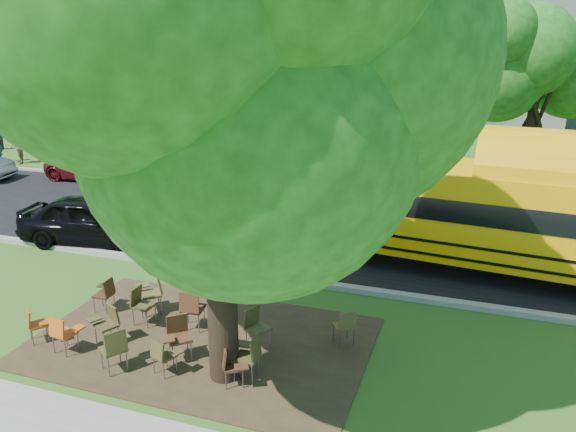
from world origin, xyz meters
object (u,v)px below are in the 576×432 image
at_px(pedestrian_b, 16,146).
at_px(chair_0, 63,331).
at_px(chair_1, 35,322).
at_px(chair_7, 231,363).
at_px(main_tree, 212,54).
at_px(chair_12, 255,325).
at_px(bg_car_red, 98,166).
at_px(chair_2, 115,346).
at_px(chair_5, 177,333).
at_px(chair_4, 163,354).
at_px(chair_8, 106,291).
at_px(chair_11, 193,306).
at_px(chair_9, 153,289).
at_px(chair_13, 346,324).
at_px(black_car, 93,220).
at_px(chair_3, 107,321).
at_px(chair_10, 141,302).
at_px(chair_6, 249,353).
at_px(school_bus, 515,217).

bearing_deg(pedestrian_b, chair_0, -0.62).
height_order(chair_1, chair_7, chair_1).
bearing_deg(chair_7, main_tree, -163.12).
xyz_separation_m(chair_12, pedestrian_b, (-18.26, 12.64, 0.35)).
bearing_deg(main_tree, chair_0, -174.61).
xyz_separation_m(bg_car_red, pedestrian_b, (-6.02, 1.47, 0.27)).
height_order(chair_2, chair_5, chair_5).
distance_m(chair_0, pedestrian_b, 20.34).
relative_size(chair_0, chair_4, 1.09).
xyz_separation_m(chair_8, chair_11, (2.38, -0.15, 0.08)).
distance_m(chair_9, bg_car_red, 14.03).
bearing_deg(chair_8, chair_1, 161.22).
height_order(chair_1, chair_13, chair_13).
bearing_deg(chair_13, chair_1, 160.51).
distance_m(chair_2, black_car, 7.64).
xyz_separation_m(chair_2, chair_11, (0.64, 1.90, 0.03)).
bearing_deg(chair_9, chair_7, -165.88).
height_order(main_tree, chair_3, main_tree).
xyz_separation_m(chair_10, bg_car_red, (-9.44, 11.05, 0.08)).
height_order(bg_car_red, pedestrian_b, pedestrian_b).
xyz_separation_m(chair_10, pedestrian_b, (-15.46, 12.52, 0.35)).
height_order(chair_2, pedestrian_b, pedestrian_b).
xyz_separation_m(main_tree, black_car, (-6.98, 5.30, -5.16)).
bearing_deg(black_car, pedestrian_b, 44.36).
distance_m(chair_0, black_car, 6.66).
distance_m(chair_0, chair_3, 0.88).
xyz_separation_m(chair_10, chair_13, (4.53, 0.62, -0.05)).
bearing_deg(chair_10, chair_2, 18.25).
bearing_deg(chair_6, chair_11, 53.49).
bearing_deg(chair_11, chair_0, -148.85).
height_order(school_bus, pedestrian_b, school_bus).
height_order(chair_8, chair_11, chair_11).
height_order(school_bus, chair_1, school_bus).
height_order(chair_4, chair_7, chair_7).
xyz_separation_m(chair_12, bg_car_red, (-12.24, 11.17, 0.08)).
xyz_separation_m(chair_1, chair_7, (4.53, -0.09, -0.00)).
xyz_separation_m(chair_4, chair_11, (-0.29, 1.73, 0.12)).
bearing_deg(main_tree, school_bus, 52.57).
xyz_separation_m(chair_4, chair_9, (-1.59, 2.21, 0.11)).
distance_m(school_bus, chair_8, 10.49).
bearing_deg(main_tree, chair_4, -162.86).
height_order(school_bus, chair_6, school_bus).
bearing_deg(chair_1, school_bus, 75.95).
xyz_separation_m(chair_13, black_car, (-8.89, 3.43, 0.26)).
height_order(chair_2, chair_12, chair_2).
height_order(chair_11, bg_car_red, bg_car_red).
height_order(chair_12, chair_13, chair_12).
xyz_separation_m(chair_8, pedestrian_b, (-14.31, 12.23, 0.40)).
xyz_separation_m(chair_1, chair_6, (4.76, 0.24, 0.07)).
distance_m(chair_1, chair_11, 3.27).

